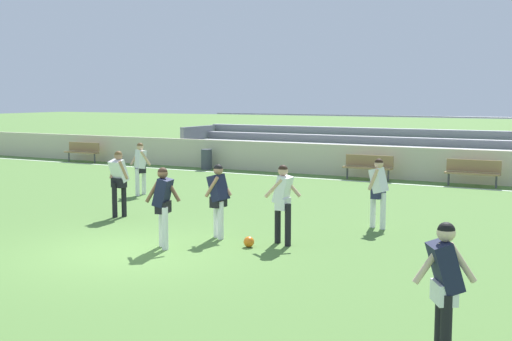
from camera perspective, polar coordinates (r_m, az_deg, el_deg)
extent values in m
plane|color=#517A38|center=(13.66, -10.77, -6.79)|extent=(160.00, 160.00, 0.00)
cube|color=white|center=(24.55, 8.06, -0.86)|extent=(44.00, 0.12, 0.01)
cube|color=beige|center=(25.63, 9.04, 0.76)|extent=(48.00, 0.16, 1.19)
cube|color=#B2B2B7|center=(26.10, 15.75, 0.10)|extent=(23.73, 0.36, 0.08)
cube|color=slate|center=(25.93, 15.64, -0.30)|extent=(23.73, 0.04, 0.32)
cube|color=#B2B2B7|center=(26.74, 16.10, 0.93)|extent=(23.73, 0.36, 0.08)
cube|color=slate|center=(26.56, 16.00, 0.55)|extent=(23.73, 0.04, 0.32)
cube|color=#B2B2B7|center=(27.39, 16.43, 1.73)|extent=(23.73, 0.36, 0.08)
cube|color=slate|center=(27.21, 16.33, 1.36)|extent=(23.73, 0.04, 0.32)
cube|color=#B2B2B7|center=(28.04, 16.75, 2.49)|extent=(23.73, 0.36, 0.08)
cube|color=slate|center=(27.86, 16.65, 2.13)|extent=(23.73, 0.04, 0.32)
cube|color=#B2B2B7|center=(28.70, 17.05, 3.21)|extent=(23.73, 0.36, 0.08)
cube|color=slate|center=(28.51, 16.96, 2.87)|extent=(23.73, 0.04, 0.32)
cube|color=slate|center=(31.97, -4.67, 2.32)|extent=(0.20, 3.13, 1.62)
cylinder|color=slate|center=(28.92, 17.19, 4.32)|extent=(23.73, 0.06, 0.06)
cube|color=#99754C|center=(24.78, 9.41, 0.22)|extent=(1.80, 0.40, 0.06)
cube|color=#99754C|center=(24.93, 9.55, 0.83)|extent=(1.80, 0.05, 0.40)
cylinder|color=#47474C|center=(25.07, 7.71, -0.20)|extent=(0.07, 0.07, 0.45)
cylinder|color=#47474C|center=(24.57, 11.12, -0.39)|extent=(0.07, 0.07, 0.45)
cube|color=#99754C|center=(31.97, -14.54, 1.49)|extent=(1.80, 0.40, 0.06)
cube|color=#99754C|center=(32.08, -14.33, 1.96)|extent=(1.80, 0.05, 0.40)
cylinder|color=#47474C|center=(32.53, -15.53, 1.14)|extent=(0.07, 0.07, 0.45)
cylinder|color=#47474C|center=(31.47, -13.48, 1.03)|extent=(0.07, 0.07, 0.45)
cube|color=#99754C|center=(23.85, 17.81, -0.24)|extent=(1.80, 0.40, 0.06)
cube|color=#99754C|center=(24.00, 17.91, 0.40)|extent=(1.80, 0.05, 0.40)
cylinder|color=#47474C|center=(24.03, 15.96, -0.67)|extent=(0.07, 0.07, 0.45)
cylinder|color=#47474C|center=(23.75, 19.64, -0.88)|extent=(0.07, 0.07, 0.45)
cylinder|color=#3D424C|center=(28.05, -4.20, 0.95)|extent=(0.45, 0.45, 0.84)
cylinder|color=black|center=(13.88, 2.71, -4.62)|extent=(0.13, 0.13, 0.88)
cylinder|color=black|center=(14.16, 1.84, -4.40)|extent=(0.13, 0.13, 0.88)
cube|color=white|center=(13.94, 2.28, -2.82)|extent=(0.23, 0.37, 0.24)
cube|color=white|center=(13.90, 2.29, -1.60)|extent=(0.36, 0.39, 0.60)
cylinder|color=#D6A884|center=(13.79, 1.52, -1.50)|extent=(0.42, 0.09, 0.43)
cylinder|color=#D6A884|center=(14.00, 3.05, -1.39)|extent=(0.42, 0.09, 0.43)
sphere|color=#D6A884|center=(13.85, 2.29, -0.02)|extent=(0.21, 0.21, 0.21)
sphere|color=black|center=(13.85, 2.29, 0.06)|extent=(0.20, 0.20, 0.20)
cylinder|color=white|center=(14.74, -3.36, -4.07)|extent=(0.13, 0.13, 0.82)
cylinder|color=white|center=(14.53, -3.00, -4.23)|extent=(0.13, 0.13, 0.82)
cube|color=black|center=(14.57, -3.19, -2.63)|extent=(0.25, 0.38, 0.24)
cube|color=#191E38|center=(14.53, -3.20, -1.46)|extent=(0.39, 0.41, 0.60)
cylinder|color=#A87A5B|center=(14.65, -2.66, -1.24)|extent=(0.36, 0.10, 0.47)
cylinder|color=#A87A5B|center=(14.39, -3.75, -1.39)|extent=(0.36, 0.10, 0.47)
sphere|color=#A87A5B|center=(14.48, -3.21, 0.04)|extent=(0.21, 0.21, 0.21)
sphere|color=black|center=(14.48, -3.21, 0.13)|extent=(0.20, 0.20, 0.20)
cylinder|color=white|center=(13.67, -7.70, -4.88)|extent=(0.13, 0.13, 0.86)
cylinder|color=white|center=(13.97, -7.95, -4.64)|extent=(0.13, 0.13, 0.86)
cube|color=black|center=(13.74, -7.85, -3.08)|extent=(0.30, 0.40, 0.24)
cube|color=#191E38|center=(13.70, -7.87, -1.84)|extent=(0.42, 0.45, 0.60)
cylinder|color=brown|center=(13.65, -8.71, -1.72)|extent=(0.34, 0.15, 0.48)
cylinder|color=brown|center=(13.74, -7.04, -1.64)|extent=(0.34, 0.15, 0.48)
sphere|color=brown|center=(13.65, -7.90, -0.24)|extent=(0.21, 0.21, 0.21)
sphere|color=black|center=(13.65, -7.90, -0.15)|extent=(0.20, 0.20, 0.20)
cylinder|color=black|center=(8.26, 15.30, -12.51)|extent=(0.13, 0.13, 0.90)
cylinder|color=black|center=(8.01, 15.75, -13.13)|extent=(0.13, 0.13, 0.90)
cube|color=white|center=(8.00, 15.61, -9.90)|extent=(0.37, 0.42, 0.24)
cube|color=#191E38|center=(7.93, 15.68, -7.82)|extent=(0.51, 0.52, 0.60)
cylinder|color=beige|center=(7.99, 17.01, -7.46)|extent=(0.34, 0.24, 0.48)
cylinder|color=beige|center=(7.84, 14.34, -7.64)|extent=(0.34, 0.24, 0.48)
sphere|color=beige|center=(7.84, 15.77, -5.09)|extent=(0.21, 0.21, 0.21)
sphere|color=black|center=(7.84, 15.77, -4.94)|extent=(0.20, 0.20, 0.20)
cylinder|color=white|center=(21.00, -9.99, -0.99)|extent=(0.13, 0.13, 0.84)
cylinder|color=white|center=(21.29, -9.45, -0.88)|extent=(0.13, 0.13, 0.84)
cube|color=black|center=(21.10, -9.74, 0.14)|extent=(0.42, 0.37, 0.24)
cube|color=white|center=(21.07, -9.75, 0.95)|extent=(0.47, 0.43, 0.58)
cylinder|color=#D6A884|center=(21.20, -10.19, 1.08)|extent=(0.23, 0.34, 0.48)
cylinder|color=#D6A884|center=(20.92, -9.32, 1.03)|extent=(0.23, 0.34, 0.48)
sphere|color=#D6A884|center=(21.03, -9.77, 1.99)|extent=(0.21, 0.21, 0.21)
sphere|color=brown|center=(21.03, -9.77, 2.05)|extent=(0.20, 0.20, 0.20)
cylinder|color=white|center=(16.03, 9.85, -3.27)|extent=(0.13, 0.13, 0.84)
cylinder|color=white|center=(15.85, 10.68, -3.40)|extent=(0.13, 0.13, 0.84)
cube|color=#232847|center=(15.88, 10.29, -1.90)|extent=(0.27, 0.39, 0.24)
cube|color=white|center=(15.84, 10.31, -0.83)|extent=(0.41, 0.43, 0.60)
cylinder|color=#D6A884|center=(15.99, 10.74, -0.63)|extent=(0.28, 0.11, 0.51)
cylinder|color=#D6A884|center=(15.67, 9.88, -0.76)|extent=(0.28, 0.11, 0.51)
sphere|color=#D6A884|center=(15.79, 10.34, 0.56)|extent=(0.21, 0.21, 0.21)
sphere|color=black|center=(15.79, 10.34, 0.63)|extent=(0.20, 0.20, 0.20)
cylinder|color=black|center=(17.50, -11.10, -2.39)|extent=(0.13, 0.13, 0.90)
cylinder|color=black|center=(17.42, -11.86, -2.44)|extent=(0.13, 0.13, 0.90)
cube|color=black|center=(17.40, -11.51, -1.02)|extent=(0.38, 0.26, 0.24)
cube|color=white|center=(17.36, -11.53, -0.04)|extent=(0.42, 0.43, 0.60)
cylinder|color=#A87A5B|center=(17.20, -11.15, 0.04)|extent=(0.11, 0.31, 0.50)
cylinder|color=#A87A5B|center=(17.51, -11.91, 0.14)|extent=(0.11, 0.31, 0.50)
sphere|color=#A87A5B|center=(17.32, -11.56, 1.23)|extent=(0.21, 0.21, 0.21)
sphere|color=brown|center=(17.32, -11.56, 1.30)|extent=(0.20, 0.20, 0.20)
sphere|color=orange|center=(13.82, -0.61, -6.05)|extent=(0.22, 0.22, 0.22)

